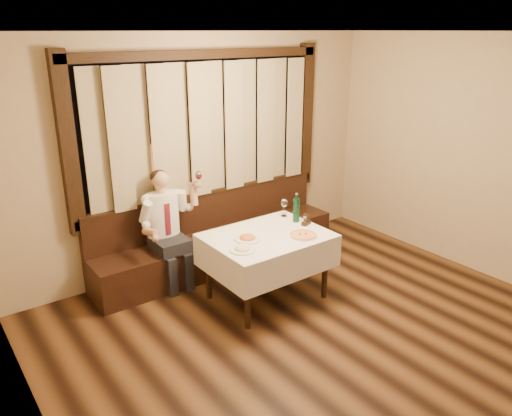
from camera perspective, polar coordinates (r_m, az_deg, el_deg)
room at (r=4.54m, az=6.94°, el=2.74°), size 5.01×6.01×2.81m
banquette at (r=6.26m, az=-4.47°, el=-3.89°), size 3.20×0.61×0.94m
dining_table at (r=5.35m, az=1.27°, el=-4.10°), size 1.27×0.97×0.76m
pizza at (r=5.29m, az=5.40°, el=-3.10°), size 0.30×0.30×0.03m
pasta_red at (r=5.18m, az=-0.98°, el=-3.23°), size 0.28×0.28×0.09m
pasta_cream at (r=4.93m, az=-1.56°, el=-4.49°), size 0.26×0.26×0.09m
green_bottle at (r=5.64m, az=4.63°, el=-0.19°), size 0.07×0.07×0.34m
table_wine_glass at (r=5.79m, az=3.23°, el=0.49°), size 0.08×0.08×0.21m
cruet_caddy at (r=5.59m, az=5.76°, el=-1.45°), size 0.14×0.10×0.13m
seated_man at (r=5.70m, az=-10.21°, el=-1.36°), size 0.73×0.55×1.36m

